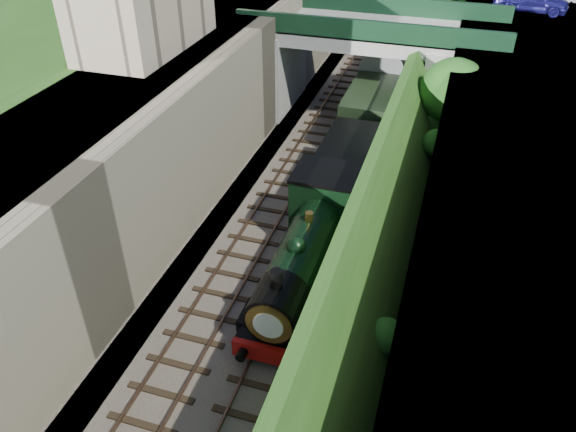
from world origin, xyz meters
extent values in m
plane|color=#1E4714|center=(0.00, 0.00, 0.00)|extent=(160.00, 160.00, 0.00)
cube|color=#473F38|center=(0.00, 20.00, 0.10)|extent=(10.00, 90.00, 0.20)
cube|color=#756B56|center=(-5.50, 20.00, 3.50)|extent=(1.00, 90.00, 7.00)
cube|color=#262628|center=(-9.00, 20.00, 3.50)|extent=(6.00, 90.00, 7.00)
cube|color=#262628|center=(9.50, 20.00, 3.12)|extent=(8.00, 90.00, 6.25)
cube|color=#1E4714|center=(5.00, 20.00, 2.70)|extent=(4.02, 90.00, 6.36)
sphere|color=#194C14|center=(3.89, -0.55, 1.09)|extent=(2.10, 2.10, 2.10)
sphere|color=#194C14|center=(5.16, 1.54, 3.17)|extent=(1.21, 1.21, 1.21)
sphere|color=#194C14|center=(4.36, 5.45, 1.86)|extent=(2.34, 2.34, 2.34)
sphere|color=#194C14|center=(4.40, 7.10, 1.92)|extent=(2.03, 2.03, 2.03)
sphere|color=#194C14|center=(4.19, 11.18, 1.58)|extent=(1.44, 1.44, 1.44)
sphere|color=#194C14|center=(5.46, 14.34, 3.64)|extent=(1.38, 1.38, 1.38)
sphere|color=#194C14|center=(5.22, 17.75, 3.26)|extent=(2.06, 2.06, 2.06)
sphere|color=#194C14|center=(3.82, 20.43, 0.99)|extent=(1.69, 1.69, 1.69)
sphere|color=#194C14|center=(3.67, 23.46, 0.74)|extent=(1.35, 1.35, 1.35)
sphere|color=#194C14|center=(5.50, 26.58, 3.71)|extent=(1.47, 1.47, 1.47)
sphere|color=#194C14|center=(3.62, 28.85, 0.66)|extent=(1.80, 1.80, 1.80)
sphere|color=#194C14|center=(5.16, 32.16, 3.17)|extent=(1.52, 1.52, 1.52)
sphere|color=#194C14|center=(5.95, 35.45, 4.44)|extent=(1.90, 1.90, 1.90)
sphere|color=#194C14|center=(5.57, 38.16, 3.82)|extent=(2.14, 2.14, 2.14)
sphere|color=#194C14|center=(4.39, 40.97, 1.91)|extent=(1.62, 1.62, 1.62)
sphere|color=#194C14|center=(4.70, 47.18, 2.41)|extent=(1.87, 1.87, 1.87)
cube|color=black|center=(-2.00, 20.00, 0.24)|extent=(2.50, 90.00, 0.07)
cube|color=brown|center=(-2.72, 20.00, 0.33)|extent=(0.08, 90.00, 0.14)
cube|color=brown|center=(-1.28, 20.00, 0.33)|extent=(0.08, 90.00, 0.14)
cube|color=black|center=(1.20, 20.00, 0.24)|extent=(2.50, 90.00, 0.07)
cube|color=brown|center=(0.48, 20.00, 0.33)|extent=(0.08, 90.00, 0.14)
cube|color=brown|center=(1.92, 20.00, 0.33)|extent=(0.08, 90.00, 0.14)
cube|color=gray|center=(0.50, 24.00, 5.70)|extent=(16.00, 6.00, 0.90)
cube|color=#13361F|center=(0.50, 21.15, 6.65)|extent=(16.00, 0.30, 1.20)
cube|color=#13361F|center=(0.50, 26.85, 6.65)|extent=(16.00, 0.30, 1.20)
cube|color=gray|center=(-5.50, 24.00, 2.85)|extent=(1.40, 6.40, 5.70)
cube|color=gray|center=(5.20, 24.00, 2.85)|extent=(2.40, 6.40, 5.70)
cube|color=gray|center=(-9.50, 14.00, 9.00)|extent=(4.00, 8.00, 4.00)
cylinder|color=black|center=(5.80, 18.10, 2.20)|extent=(0.30, 0.30, 4.40)
sphere|color=#194C14|center=(5.80, 18.10, 4.80)|extent=(3.60, 3.60, 3.60)
sphere|color=#194C14|center=(6.30, 18.90, 4.20)|extent=(2.40, 2.40, 2.40)
cube|color=black|center=(1.20, 5.66, 0.50)|extent=(2.40, 8.40, 0.60)
cube|color=black|center=(1.20, 6.66, 1.05)|extent=(2.70, 10.00, 0.35)
cube|color=maroon|center=(1.20, 1.56, 0.95)|extent=(2.70, 0.25, 0.70)
cylinder|color=black|center=(1.20, 5.86, 2.35)|extent=(1.90, 5.60, 1.90)
cylinder|color=black|center=(1.20, 2.56, 2.35)|extent=(1.96, 1.80, 1.96)
cylinder|color=white|center=(1.20, 1.58, 2.35)|extent=(1.10, 0.05, 1.10)
cylinder|color=black|center=(1.20, 2.56, 3.55)|extent=(0.44, 0.44, 0.90)
sphere|color=black|center=(1.20, 4.86, 3.35)|extent=(0.76, 0.76, 0.76)
cylinder|color=#A57F33|center=(1.20, 6.66, 3.45)|extent=(0.32, 0.32, 0.50)
cube|color=black|center=(1.20, 9.46, 2.50)|extent=(2.75, 2.40, 2.80)
cube|color=black|center=(1.20, 9.46, 3.95)|extent=(2.85, 2.50, 0.15)
cube|color=black|center=(-0.05, 3.06, 0.85)|extent=(0.60, 1.40, 0.90)
cube|color=black|center=(2.45, 3.06, 0.85)|extent=(0.60, 1.40, 0.90)
cube|color=black|center=(1.20, 13.86, 0.45)|extent=(2.30, 6.00, 0.50)
cube|color=black|center=(1.20, 13.86, 0.70)|extent=(2.60, 6.00, 0.50)
cube|color=black|center=(1.20, 13.86, 1.90)|extent=(2.70, 6.00, 2.40)
cube|color=black|center=(1.20, 13.86, 3.15)|extent=(2.50, 5.60, 0.20)
cube|color=black|center=(1.20, 26.46, 0.40)|extent=(2.30, 17.00, 0.40)
cube|color=black|center=(1.20, 26.46, 0.65)|extent=(2.50, 17.00, 0.50)
cube|color=#20301B|center=(1.20, 26.46, 2.15)|extent=(2.80, 18.00, 2.70)
cube|color=slate|center=(1.20, 26.46, 3.65)|extent=(2.90, 18.00, 0.50)
cube|color=black|center=(1.20, 45.26, 0.40)|extent=(2.30, 17.00, 0.40)
cube|color=black|center=(1.20, 45.26, 0.65)|extent=(2.50, 17.00, 0.50)
cube|color=#20301B|center=(1.20, 45.26, 2.15)|extent=(2.80, 18.00, 2.70)
camera|label=1|loc=(5.91, -11.07, 16.32)|focal=35.00mm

